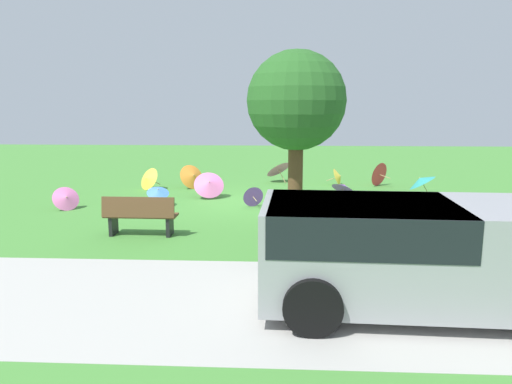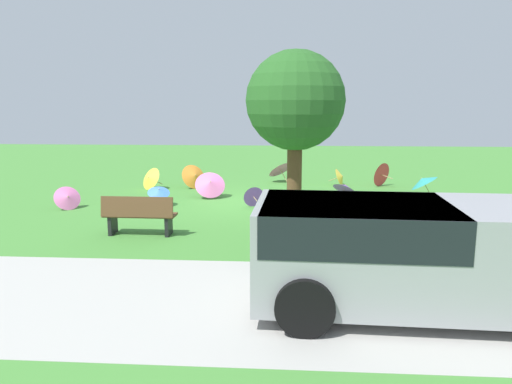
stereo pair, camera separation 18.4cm
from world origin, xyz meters
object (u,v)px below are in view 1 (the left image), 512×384
(parasol_red_0, at_px, (378,174))
(parasol_pink_0, at_px, (66,198))
(parasol_teal_0, at_px, (421,180))
(parasol_purple_2, at_px, (392,221))
(parasol_blue_0, at_px, (158,191))
(shade_tree, at_px, (296,102))
(parasol_pink_4, at_px, (278,168))
(parasol_pink_2, at_px, (209,183))
(parasol_yellow_2, at_px, (148,178))
(parasol_yellow_1, at_px, (339,177))
(parasol_purple_1, at_px, (344,187))
(park_bench, at_px, (140,215))
(parasol_purple_3, at_px, (253,196))
(parasol_purple_0, at_px, (483,209))
(parasol_orange_2, at_px, (193,176))
(van_dark, at_px, (415,247))

(parasol_red_0, distance_m, parasol_pink_0, 10.35)
(parasol_teal_0, distance_m, parasol_purple_2, 4.60)
(parasol_pink_0, bearing_deg, parasol_blue_0, -168.03)
(shade_tree, bearing_deg, parasol_pink_4, -86.38)
(parasol_pink_2, relative_size, parasol_yellow_2, 1.15)
(parasol_red_0, distance_m, parasol_yellow_1, 1.37)
(parasol_purple_2, xyz_separation_m, parasol_pink_2, (4.68, -3.96, 0.14))
(parasol_purple_1, distance_m, parasol_purple_2, 4.11)
(parasol_red_0, relative_size, parasol_pink_4, 0.69)
(park_bench, bearing_deg, parasol_purple_3, -125.47)
(parasol_purple_0, distance_m, parasol_purple_3, 5.95)
(parasol_yellow_1, xyz_separation_m, parasol_pink_4, (2.20, -0.70, 0.21))
(parasol_purple_0, bearing_deg, parasol_pink_0, -7.77)
(parasol_yellow_2, height_order, parasol_purple_3, parasol_yellow_2)
(shade_tree, height_order, parasol_yellow_1, shade_tree)
(shade_tree, relative_size, parasol_purple_1, 4.19)
(parasol_purple_0, height_order, parasol_red_0, parasol_purple_0)
(shade_tree, bearing_deg, parasol_yellow_1, -105.55)
(park_bench, height_order, parasol_purple_2, park_bench)
(park_bench, xyz_separation_m, parasol_purple_3, (-2.30, -3.23, -0.16))
(shade_tree, distance_m, parasol_yellow_2, 7.49)
(parasol_purple_1, relative_size, parasol_pink_2, 0.90)
(shade_tree, xyz_separation_m, parasol_pink_2, (2.53, -3.66, -2.44))
(parasol_teal_0, relative_size, parasol_blue_0, 1.29)
(parasol_red_0, relative_size, parasol_purple_3, 1.35)
(parasol_orange_2, xyz_separation_m, parasol_purple_2, (-5.51, 5.73, -0.10))
(parasol_purple_0, height_order, parasol_orange_2, parasol_purple_0)
(park_bench, bearing_deg, parasol_purple_2, -176.29)
(parasol_pink_0, distance_m, parasol_yellow_1, 9.13)
(parasol_orange_2, bearing_deg, parasol_pink_4, -151.81)
(park_bench, xyz_separation_m, parasol_orange_2, (-0.06, -6.09, -0.03))
(parasol_purple_0, xyz_separation_m, parasol_pink_2, (6.95, -3.25, 0.02))
(parasol_yellow_2, bearing_deg, parasol_orange_2, -167.91)
(parasol_red_0, height_order, parasol_purple_3, parasol_red_0)
(parasol_orange_2, relative_size, parasol_blue_0, 1.26)
(shade_tree, height_order, parasol_red_0, shade_tree)
(van_dark, distance_m, parasol_red_0, 10.67)
(parasol_blue_0, bearing_deg, park_bench, 97.03)
(van_dark, relative_size, parasol_blue_0, 5.76)
(park_bench, xyz_separation_m, parasol_yellow_2, (1.42, -5.77, -0.08))
(parasol_red_0, bearing_deg, parasol_pink_0, 25.37)
(parasol_purple_0, relative_size, parasol_orange_2, 0.94)
(parasol_pink_0, height_order, parasol_pink_2, parasol_pink_2)
(van_dark, distance_m, parasol_pink_0, 9.91)
(parasol_purple_1, distance_m, parasol_yellow_1, 2.52)
(parasol_orange_2, bearing_deg, parasol_teal_0, 168.34)
(park_bench, bearing_deg, parasol_orange_2, -90.55)
(parasol_pink_0, xyz_separation_m, parasol_yellow_2, (-1.38, -3.25, 0.05))
(park_bench, xyz_separation_m, parasol_yellow_1, (-5.18, -6.96, -0.14))
(parasol_yellow_2, distance_m, parasol_blue_0, 2.93)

